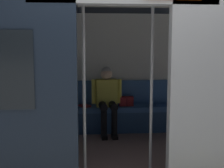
{
  "coord_description": "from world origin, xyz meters",
  "views": [
    {
      "loc": [
        0.36,
        2.96,
        1.58
      ],
      "look_at": [
        0.01,
        -1.34,
        1.03
      ],
      "focal_mm": 47.66,
      "sensor_mm": 36.0,
      "label": 1
    }
  ],
  "objects_px": {
    "bench_seat": "(108,112)",
    "book": "(85,106)",
    "handbag": "(126,101)",
    "person_seated": "(107,95)",
    "grab_pole_door": "(84,90)",
    "train_car": "(109,49)",
    "grab_pole_far": "(151,88)"
  },
  "relations": [
    {
      "from": "person_seated",
      "to": "grab_pole_door",
      "type": "height_order",
      "value": "grab_pole_door"
    },
    {
      "from": "handbag",
      "to": "bench_seat",
      "type": "bearing_deg",
      "value": 7.65
    },
    {
      "from": "book",
      "to": "train_car",
      "type": "bearing_deg",
      "value": 77.76
    },
    {
      "from": "grab_pole_far",
      "to": "book",
      "type": "bearing_deg",
      "value": -65.97
    },
    {
      "from": "person_seated",
      "to": "book",
      "type": "height_order",
      "value": "person_seated"
    },
    {
      "from": "bench_seat",
      "to": "grab_pole_door",
      "type": "distance_m",
      "value": 2.11
    },
    {
      "from": "handbag",
      "to": "grab_pole_far",
      "type": "xyz_separation_m",
      "value": [
        -0.06,
        1.88,
        0.52
      ]
    },
    {
      "from": "grab_pole_door",
      "to": "grab_pole_far",
      "type": "relative_size",
      "value": 1.0
    },
    {
      "from": "person_seated",
      "to": "grab_pole_door",
      "type": "distance_m",
      "value": 1.97
    },
    {
      "from": "bench_seat",
      "to": "handbag",
      "type": "distance_m",
      "value": 0.4
    },
    {
      "from": "book",
      "to": "grab_pole_door",
      "type": "relative_size",
      "value": 0.1
    },
    {
      "from": "grab_pole_far",
      "to": "grab_pole_door",
      "type": "bearing_deg",
      "value": 7.95
    },
    {
      "from": "handbag",
      "to": "grab_pole_door",
      "type": "distance_m",
      "value": 2.19
    },
    {
      "from": "book",
      "to": "grab_pole_far",
      "type": "relative_size",
      "value": 0.1
    },
    {
      "from": "book",
      "to": "grab_pole_far",
      "type": "height_order",
      "value": "grab_pole_far"
    },
    {
      "from": "train_car",
      "to": "person_seated",
      "type": "bearing_deg",
      "value": -92.13
    },
    {
      "from": "bench_seat",
      "to": "book",
      "type": "height_order",
      "value": "book"
    },
    {
      "from": "handbag",
      "to": "grab_pole_far",
      "type": "height_order",
      "value": "grab_pole_far"
    },
    {
      "from": "handbag",
      "to": "grab_pole_far",
      "type": "distance_m",
      "value": 1.95
    },
    {
      "from": "grab_pole_door",
      "to": "grab_pole_far",
      "type": "bearing_deg",
      "value": -172.05
    },
    {
      "from": "bench_seat",
      "to": "grab_pole_far",
      "type": "xyz_separation_m",
      "value": [
        -0.41,
        1.83,
        0.72
      ]
    },
    {
      "from": "train_car",
      "to": "book",
      "type": "relative_size",
      "value": 29.09
    },
    {
      "from": "train_car",
      "to": "handbag",
      "type": "xyz_separation_m",
      "value": [
        -0.4,
        -1.15,
        -0.97
      ]
    },
    {
      "from": "train_car",
      "to": "grab_pole_door",
      "type": "bearing_deg",
      "value": 67.55
    },
    {
      "from": "book",
      "to": "grab_pole_far",
      "type": "xyz_separation_m",
      "value": [
        -0.83,
        1.86,
        0.59
      ]
    },
    {
      "from": "handbag",
      "to": "grab_pole_far",
      "type": "relative_size",
      "value": 0.12
    },
    {
      "from": "handbag",
      "to": "train_car",
      "type": "bearing_deg",
      "value": 70.79
    },
    {
      "from": "train_car",
      "to": "grab_pole_door",
      "type": "xyz_separation_m",
      "value": [
        0.35,
        0.84,
        -0.45
      ]
    },
    {
      "from": "grab_pole_door",
      "to": "handbag",
      "type": "bearing_deg",
      "value": -110.59
    },
    {
      "from": "train_car",
      "to": "grab_pole_far",
      "type": "relative_size",
      "value": 2.96
    },
    {
      "from": "bench_seat",
      "to": "handbag",
      "type": "relative_size",
      "value": 10.12
    },
    {
      "from": "handbag",
      "to": "book",
      "type": "bearing_deg",
      "value": 1.23
    }
  ]
}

